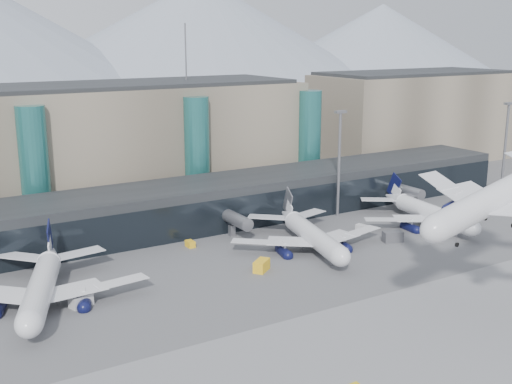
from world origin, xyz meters
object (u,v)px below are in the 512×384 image
Objects in this scene: lightmast_mid at (339,157)px; veh_d at (408,207)px; veh_h at (261,266)px; hero_jet at (509,185)px; veh_b at (190,244)px; jet_parked_mid at (308,227)px; lightmast_right at (505,144)px; veh_g at (362,228)px; jet_parked_right at (424,206)px; veh_a at (81,300)px; veh_c at (393,237)px; jet_parked_left at (42,275)px.

veh_d is at bearing -17.19° from lightmast_mid.
veh_h reaches higher than veh_d.
hero_jet is 64.20m from veh_b.
lightmast_mid reaches higher than jet_parked_mid.
lightmast_right is 34.92m from veh_d.
veh_b is at bearing -123.32° from veh_g.
jet_parked_right reaches higher than veh_b.
lightmast_mid reaches higher than jet_parked_right.
veh_a is 0.87× the size of veh_c.
hero_jet is 10.27× the size of veh_a.
jet_parked_left reaches higher than jet_parked_mid.
veh_d is (59.06, -2.32, 0.20)m from veh_b.
jet_parked_left reaches higher than veh_b.
jet_parked_left is 70.37m from veh_g.
hero_jet is 41.08m from veh_c.
jet_parked_left is 35.08m from veh_b.
lightmast_right is at bearing 77.53° from veh_g.
jet_parked_mid is at bearing 131.68° from veh_d.
veh_a is at bearing 110.09° from jet_parked_mid.
veh_a is at bearing -163.52° from veh_c.
hero_jet is 51.62m from jet_parked_right.
veh_b is 20.26m from veh_h.
jet_parked_right reaches higher than veh_d.
hero_jet is 48.92m from veh_g.
hero_jet is (-62.64, -49.19, 6.15)m from lightmast_right.
hero_jet reaches higher than jet_parked_left.
jet_parked_left is 8.80× the size of veh_c.
veh_d is (20.64, 16.83, -0.28)m from veh_c.
veh_a is at bearing -121.75° from jet_parked_left.
veh_a is 33.53m from veh_h.
veh_b is at bearing 114.55° from veh_d.
veh_a is at bearing 140.43° from veh_h.
lightmast_mid is 58.89m from hero_jet.
jet_parked_mid is (-20.06, -15.62, -10.17)m from lightmast_mid.
veh_b is at bearing -49.39° from jet_parked_left.
jet_parked_left is at bearing 103.51° from jet_parked_mid.
veh_h reaches higher than veh_b.
jet_parked_left reaches higher than veh_h.
veh_g is at bearing -20.91° from veh_h.
veh_h is at bearing 127.92° from jet_parked_mid.
lightmast_right is 6.20× the size of veh_c.
veh_g is at bearing 74.57° from hero_jet.
veh_h is (38.01, -7.12, -3.36)m from jet_parked_left.
lightmast_mid is at bearing 100.45° from veh_c.
hero_jet is at bearing -50.95° from veh_a.
veh_b is 0.56× the size of veh_c.
lightmast_mid is at bearing -38.57° from jet_parked_mid.
lightmast_right is at bearing -67.59° from veh_d.
veh_b is (-28.51, 53.97, -19.90)m from hero_jet.
veh_g is at bearing -68.39° from jet_parked_left.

